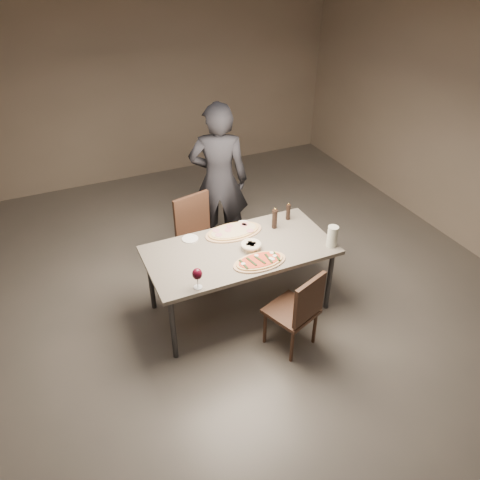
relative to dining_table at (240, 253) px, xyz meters
name	(u,v)px	position (x,y,z in m)	size (l,w,h in m)	color
room	(240,188)	(0.00, 0.00, 0.71)	(7.00, 7.00, 7.00)	#615B53
dining_table	(240,253)	(0.00, 0.00, 0.00)	(1.80, 0.90, 0.75)	slate
zucchini_pizza	(260,261)	(0.07, -0.28, 0.07)	(0.51, 0.28, 0.05)	tan
ham_pizza	(234,231)	(0.06, 0.28, 0.07)	(0.60, 0.33, 0.04)	tan
bread_basket	(251,246)	(0.09, -0.05, 0.10)	(0.20, 0.20, 0.07)	beige
oil_dish	(243,224)	(0.21, 0.38, 0.07)	(0.14, 0.14, 0.02)	white
pepper_mill_left	(275,219)	(0.47, 0.20, 0.17)	(0.06, 0.06, 0.23)	black
pepper_mill_right	(288,212)	(0.68, 0.29, 0.15)	(0.05, 0.05, 0.19)	black
carafe	(332,236)	(0.83, -0.31, 0.16)	(0.10, 0.10, 0.21)	silver
wine_glass	(197,275)	(-0.57, -0.38, 0.20)	(0.09, 0.09, 0.20)	silver
side_plate	(190,239)	(-0.38, 0.35, 0.06)	(0.16, 0.16, 0.01)	white
chair_near	(299,309)	(0.25, -0.72, -0.21)	(0.52, 0.52, 0.85)	#3E261A
chair_far	(198,234)	(-0.17, 0.73, -0.16)	(0.54, 0.54, 0.96)	#3E261A
diner	(219,181)	(0.24, 1.11, 0.22)	(0.67, 0.44, 1.83)	black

